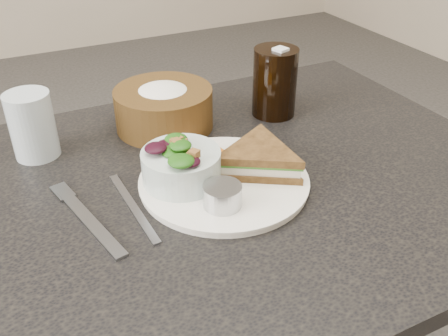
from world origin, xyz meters
name	(u,v)px	position (x,y,z in m)	size (l,w,h in m)	color
dinner_plate	(224,182)	(0.02, -0.02, 0.76)	(0.26, 0.26, 0.01)	white
sandwich	(259,159)	(0.08, -0.02, 0.78)	(0.16, 0.16, 0.04)	brown
salad_bowl	(181,161)	(-0.04, 0.01, 0.80)	(0.12, 0.12, 0.07)	silver
dressing_ramekin	(222,196)	(-0.02, -0.08, 0.78)	(0.05, 0.05, 0.03)	#ADAFB3
orange_wedge	(208,149)	(0.02, 0.05, 0.78)	(0.07, 0.07, 0.03)	orange
fork	(90,222)	(-0.19, -0.02, 0.75)	(0.02, 0.18, 0.00)	#8F939A
knife	(133,207)	(-0.13, -0.01, 0.75)	(0.01, 0.18, 0.00)	#969AA5
bread_basket	(163,102)	(0.00, 0.20, 0.80)	(0.18, 0.18, 0.10)	#452E12
cola_glass	(275,79)	(0.21, 0.16, 0.82)	(0.08, 0.08, 0.14)	black
water_glass	(32,125)	(-0.22, 0.20, 0.81)	(0.07, 0.07, 0.11)	#B1C0C7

